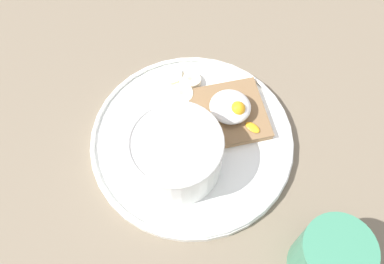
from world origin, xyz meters
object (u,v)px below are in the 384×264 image
toast_slice (229,113)px  banana_slice_front (181,95)px  poached_egg (231,107)px  oatmeal_bowl (176,154)px  banana_slice_left (173,77)px  banana_slice_back (190,81)px  coffee_mug (331,259)px  banana_slice_right (161,104)px

toast_slice → banana_slice_front: 7.47cm
toast_slice → poached_egg: bearing=-25.7°
oatmeal_bowl → banana_slice_front: 11.00cm
banana_slice_left → banana_slice_back: bearing=-1.1°
banana_slice_front → banana_slice_left: (-1.99, 2.79, -0.05)cm
banana_slice_left → oatmeal_bowl: bearing=-72.0°
banana_slice_front → coffee_mug: size_ratio=0.48×
banana_slice_back → banana_slice_right: 5.79cm
banana_slice_right → coffee_mug: bearing=-33.0°
oatmeal_bowl → banana_slice_back: bearing=97.7°
banana_slice_back → banana_slice_right: same height
coffee_mug → toast_slice: bearing=131.5°
oatmeal_bowl → banana_slice_right: size_ratio=3.69×
poached_egg → banana_slice_left: (-9.51, 4.11, -1.86)cm
toast_slice → banana_slice_left: banana_slice_left is taller
oatmeal_bowl → banana_slice_back: size_ratio=3.34×
toast_slice → banana_slice_back: banana_slice_back is taller
poached_egg → banana_slice_back: size_ratio=2.15×
toast_slice → banana_slice_right: 9.79cm
oatmeal_bowl → toast_slice: oatmeal_bowl is taller
toast_slice → coffee_mug: (15.29, -17.29, 2.72)cm
banana_slice_back → banana_slice_right: bearing=-120.0°
coffee_mug → poached_egg: bearing=131.3°
poached_egg → toast_slice: bearing=154.3°
banana_slice_right → coffee_mug: (25.04, -16.26, 2.65)cm
poached_egg → banana_slice_front: (-7.52, 1.32, -1.80)cm
oatmeal_bowl → banana_slice_left: bearing=108.0°
banana_slice_front → banana_slice_right: 3.28cm
banana_slice_right → coffee_mug: coffee_mug is taller
toast_slice → banana_slice_left: (-9.35, 4.04, -0.02)cm
oatmeal_bowl → poached_egg: bearing=60.2°
banana_slice_back → banana_slice_right: size_ratio=1.11×
banana_slice_left → coffee_mug: bearing=-40.9°
toast_slice → poached_egg: size_ratio=1.74×
banana_slice_front → banana_slice_left: same height
banana_slice_left → banana_slice_right: size_ratio=1.21×
banana_slice_front → banana_slice_right: bearing=-136.3°
banana_slice_front → banana_slice_right: (-2.37, -2.27, 0.05)cm
oatmeal_bowl → banana_slice_left: oatmeal_bowl is taller
banana_slice_back → coffee_mug: coffee_mug is taller
banana_slice_left → banana_slice_back: (2.51, -0.05, 0.02)cm
poached_egg → banana_slice_front: bearing=170.0°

